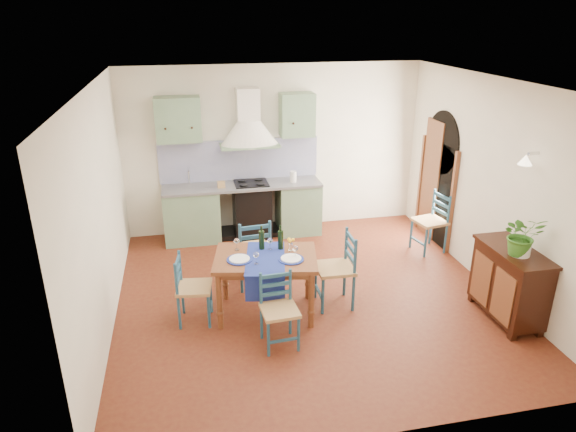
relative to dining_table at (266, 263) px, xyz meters
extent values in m
plane|color=#4F1911|center=(0.62, 0.27, -0.70)|extent=(5.00, 5.00, 0.00)
cube|color=beige|center=(0.62, 2.77, 0.70)|extent=(5.00, 0.04, 2.80)
cube|color=gray|center=(-0.83, 2.46, -0.26)|extent=(0.90, 0.60, 0.88)
cube|color=gray|center=(0.97, 2.46, -0.26)|extent=(0.70, 0.60, 0.88)
cube|color=black|center=(0.17, 2.46, -0.26)|extent=(0.60, 0.58, 0.88)
cube|color=gray|center=(0.02, 2.46, 0.20)|extent=(2.60, 0.64, 0.04)
cube|color=silver|center=(-0.83, 2.46, 0.20)|extent=(0.45, 0.40, 0.03)
cylinder|color=silver|center=(-0.83, 2.64, 0.35)|extent=(0.02, 0.02, 0.26)
cube|color=black|center=(0.17, 2.46, 0.23)|extent=(0.55, 0.48, 0.02)
cube|color=black|center=(0.02, 2.51, -0.66)|extent=(2.60, 0.50, 0.08)
cube|color=navy|center=(0.02, 2.74, 0.56)|extent=(2.65, 0.05, 0.68)
cube|color=gray|center=(-0.93, 2.59, 1.30)|extent=(0.70, 0.34, 0.70)
cube|color=gray|center=(0.97, 2.59, 1.30)|extent=(0.55, 0.34, 0.70)
cone|color=silver|center=(0.17, 2.52, 1.05)|extent=(0.96, 0.96, 0.40)
cube|color=silver|center=(0.17, 2.61, 1.50)|extent=(0.36, 0.30, 0.50)
cube|color=beige|center=(3.12, 0.27, 0.70)|extent=(0.04, 5.00, 2.80)
cube|color=black|center=(3.11, 1.67, 0.13)|extent=(0.03, 1.00, 1.65)
cylinder|color=black|center=(3.11, 1.67, 0.95)|extent=(0.03, 1.00, 1.00)
cube|color=brown|center=(3.08, 1.13, 0.13)|extent=(0.06, 0.06, 1.65)
cube|color=brown|center=(3.08, 2.21, 0.13)|extent=(0.06, 0.06, 1.65)
cube|color=brown|center=(3.09, 1.89, 0.28)|extent=(0.04, 0.55, 1.96)
cylinder|color=silver|center=(3.06, -0.52, 1.35)|extent=(0.15, 0.04, 0.04)
cone|color=#FFEDC6|center=(2.96, -0.52, 1.28)|extent=(0.16, 0.16, 0.12)
cube|color=beige|center=(-1.88, 0.27, 0.70)|extent=(0.04, 5.00, 2.80)
cube|color=silver|center=(0.62, 0.27, 2.11)|extent=(5.00, 5.00, 0.01)
cube|color=brown|center=(0.00, 0.01, 0.06)|extent=(1.37, 1.04, 0.05)
cube|color=brown|center=(0.00, 0.01, 0.00)|extent=(1.23, 0.90, 0.08)
cylinder|color=brown|center=(-0.60, -0.23, -0.33)|extent=(0.07, 0.07, 0.73)
cylinder|color=brown|center=(-0.48, 0.44, -0.33)|extent=(0.07, 0.07, 0.73)
cylinder|color=brown|center=(0.47, -0.43, -0.33)|extent=(0.07, 0.07, 0.73)
cylinder|color=brown|center=(0.60, 0.24, -0.33)|extent=(0.07, 0.07, 0.73)
cube|color=navy|center=(-0.01, -0.04, 0.09)|extent=(0.63, 1.00, 0.01)
cube|color=navy|center=(-0.08, -0.41, -0.09)|extent=(0.46, 0.10, 0.38)
cylinder|color=navy|center=(-0.33, -0.04, 0.10)|extent=(0.31, 0.31, 0.01)
cylinder|color=white|center=(-0.33, -0.04, 0.11)|extent=(0.25, 0.25, 0.01)
cylinder|color=navy|center=(0.28, -0.15, 0.10)|extent=(0.31, 0.31, 0.01)
cylinder|color=white|center=(0.28, -0.15, 0.11)|extent=(0.25, 0.25, 0.01)
cylinder|color=black|center=(-0.01, 0.22, 0.25)|extent=(0.07, 0.07, 0.32)
cylinder|color=black|center=(0.22, 0.17, 0.25)|extent=(0.07, 0.07, 0.32)
cylinder|color=white|center=(0.33, 0.10, 0.15)|extent=(0.05, 0.05, 0.10)
sphere|color=yellow|center=(0.33, 0.10, 0.24)|extent=(0.10, 0.10, 0.10)
cylinder|color=navy|center=(-0.13, -0.89, -0.48)|extent=(0.03, 0.03, 0.44)
cylinder|color=navy|center=(-0.15, -0.54, -0.27)|extent=(0.03, 0.03, 0.86)
cylinder|color=navy|center=(0.22, -0.86, -0.48)|extent=(0.03, 0.03, 0.44)
cylinder|color=navy|center=(0.19, -0.52, -0.27)|extent=(0.03, 0.03, 0.86)
cube|color=tan|center=(0.03, -0.70, -0.24)|extent=(0.43, 0.43, 0.04)
cube|color=navy|center=(0.02, -0.53, -0.12)|extent=(0.37, 0.05, 0.04)
cube|color=navy|center=(0.02, -0.53, -0.01)|extent=(0.37, 0.05, 0.04)
cube|color=navy|center=(0.02, -0.53, 0.11)|extent=(0.37, 0.05, 0.04)
cube|color=navy|center=(0.04, -0.88, -0.52)|extent=(0.35, 0.05, 0.02)
cylinder|color=navy|center=(0.12, 1.00, -0.44)|extent=(0.04, 0.04, 0.51)
cylinder|color=navy|center=(0.15, 0.59, -0.19)|extent=(0.04, 0.04, 1.01)
cylinder|color=navy|center=(-0.28, 0.96, -0.44)|extent=(0.04, 0.04, 0.51)
cylinder|color=navy|center=(-0.25, 0.56, -0.19)|extent=(0.04, 0.04, 1.01)
cube|color=tan|center=(-0.06, 0.78, -0.17)|extent=(0.51, 0.51, 0.04)
cube|color=navy|center=(-0.05, 0.58, -0.03)|extent=(0.43, 0.07, 0.05)
cube|color=navy|center=(-0.05, 0.58, 0.11)|extent=(0.43, 0.07, 0.05)
cube|color=navy|center=(-0.05, 0.58, 0.24)|extent=(0.43, 0.07, 0.05)
cube|color=navy|center=(-0.08, 0.98, -0.50)|extent=(0.40, 0.07, 0.03)
cylinder|color=navy|center=(-0.73, -0.20, -0.47)|extent=(0.04, 0.04, 0.45)
cylinder|color=navy|center=(-1.08, -0.15, -0.26)|extent=(0.04, 0.04, 0.88)
cylinder|color=navy|center=(-0.69, 0.15, -0.47)|extent=(0.04, 0.04, 0.45)
cylinder|color=navy|center=(-1.03, 0.19, -0.26)|extent=(0.04, 0.04, 0.88)
cube|color=tan|center=(-0.88, 0.00, -0.23)|extent=(0.46, 0.46, 0.04)
cube|color=navy|center=(-1.06, 0.02, -0.11)|extent=(0.07, 0.37, 0.04)
cube|color=navy|center=(-1.06, 0.02, 0.00)|extent=(0.07, 0.37, 0.04)
cube|color=navy|center=(-1.06, 0.02, 0.12)|extent=(0.07, 0.37, 0.04)
cube|color=navy|center=(-0.71, -0.03, -0.52)|extent=(0.08, 0.35, 0.02)
cylinder|color=navy|center=(0.69, 0.22, -0.44)|extent=(0.04, 0.04, 0.51)
cylinder|color=navy|center=(1.09, 0.21, -0.20)|extent=(0.04, 0.04, 0.99)
cylinder|color=navy|center=(0.68, -0.18, -0.44)|extent=(0.04, 0.04, 0.51)
cylinder|color=navy|center=(1.08, -0.19, -0.20)|extent=(0.04, 0.04, 0.99)
cube|color=tan|center=(0.89, 0.02, -0.17)|extent=(0.48, 0.48, 0.04)
cube|color=navy|center=(1.09, 0.01, -0.03)|extent=(0.04, 0.42, 0.05)
cube|color=navy|center=(1.09, 0.01, 0.10)|extent=(0.04, 0.42, 0.05)
cube|color=navy|center=(1.09, 0.01, 0.23)|extent=(0.04, 0.42, 0.05)
cube|color=navy|center=(0.69, 0.02, -0.50)|extent=(0.04, 0.40, 0.03)
cylinder|color=navy|center=(2.60, 1.43, -0.45)|extent=(0.04, 0.04, 0.49)
cylinder|color=navy|center=(2.97, 1.50, -0.22)|extent=(0.04, 0.04, 0.95)
cylinder|color=navy|center=(2.67, 1.05, -0.45)|extent=(0.04, 0.04, 0.49)
cylinder|color=navy|center=(3.04, 1.12, -0.22)|extent=(0.04, 0.04, 0.95)
cube|color=tan|center=(2.82, 1.27, -0.20)|extent=(0.52, 0.52, 0.04)
cube|color=navy|center=(3.01, 1.31, -0.06)|extent=(0.10, 0.40, 0.05)
cube|color=navy|center=(3.01, 1.31, 0.06)|extent=(0.10, 0.40, 0.05)
cube|color=navy|center=(3.01, 1.31, 0.19)|extent=(0.10, 0.40, 0.05)
cube|color=navy|center=(2.63, 1.24, -0.51)|extent=(0.10, 0.38, 0.03)
cube|color=black|center=(2.89, -0.72, -0.21)|extent=(0.45, 1.00, 0.82)
cube|color=black|center=(2.89, -0.72, 0.22)|extent=(0.50, 1.05, 0.04)
cube|color=brown|center=(2.66, -0.95, -0.25)|extent=(0.02, 0.38, 0.63)
cube|color=brown|center=(2.66, -0.49, -0.25)|extent=(0.02, 0.38, 0.63)
cube|color=black|center=(2.71, -1.16, -0.66)|extent=(0.08, 0.08, 0.08)
cube|color=black|center=(2.71, -0.28, -0.66)|extent=(0.08, 0.08, 0.08)
cube|color=black|center=(3.06, -1.16, -0.66)|extent=(0.08, 0.08, 0.08)
cube|color=black|center=(3.06, -0.28, -0.66)|extent=(0.08, 0.08, 0.08)
imported|color=#357321|center=(2.85, -0.85, 0.48)|extent=(0.52, 0.48, 0.49)
camera|label=1|loc=(-0.89, -5.55, 2.87)|focal=32.00mm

